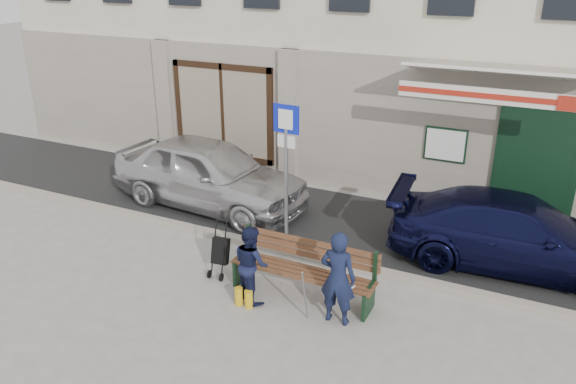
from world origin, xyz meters
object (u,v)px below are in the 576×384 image
Objects in this scene: woman at (251,263)px; stroller at (220,252)px; parking_sign at (286,154)px; bench at (300,270)px; car_navy at (516,233)px; man at (338,278)px; car_silver at (209,173)px.

woman reaches higher than stroller.
parking_sign is 2.15× the size of woman.
parking_sign reaches higher than bench.
stroller is (-1.50, 0.00, -0.02)m from bench.
car_navy is at bearing -107.88° from woman.
man is 2.36m from stroller.
stroller is (-0.85, 0.42, -0.21)m from woman.
bench is (3.30, -2.44, -0.31)m from car_silver.
man is 1.53× the size of stroller.
parking_sign is at bearing -48.17° from man.
bench is 0.94m from man.
car_silver is at bearing -14.03° from woman.
car_navy is 4.49× the size of stroller.
woman is (2.65, -2.86, -0.12)m from car_silver.
man reaches higher than bench.
woman reaches higher than bench.
car_silver reaches higher than stroller.
stroller is at bearing 179.95° from bench.
man is (1.73, -1.83, -1.11)m from parking_sign.
car_navy is 4.28m from parking_sign.
car_silver is 1.63× the size of parking_sign.
man is at bearing 138.34° from car_navy.
stroller is (1.80, -2.44, -0.33)m from car_silver.
car_navy is 1.60× the size of parking_sign.
man reaches higher than woman.
car_navy is at bearing -128.50° from man.
woman is at bearing 124.21° from car_navy.
woman is at bearing -132.49° from car_silver.
parking_sign is (-3.95, -1.11, 1.21)m from car_navy.
stroller is at bearing 114.61° from car_navy.
car_silver reaches higher than car_navy.
car_silver is 3.90m from woman.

